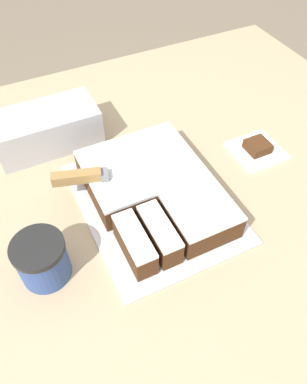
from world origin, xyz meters
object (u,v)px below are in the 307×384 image
object	(u,v)px
cake	(154,190)
coffee_cup	(42,260)
brownie	(257,146)
storage_box	(47,129)
cake_board	(154,202)
knife	(94,176)

from	to	relation	value
cake	coffee_cup	bearing A→B (deg)	-164.61
cake	coffee_cup	world-z (taller)	coffee_cup
brownie	coffee_cup	bearing A→B (deg)	-169.28
cake	brownie	bearing A→B (deg)	6.53
brownie	storage_box	distance (m)	0.50
storage_box	cake_board	bearing A→B (deg)	-62.86
coffee_cup	storage_box	distance (m)	0.36
brownie	storage_box	world-z (taller)	storage_box
cake	coffee_cup	xyz separation A→B (m)	(-0.25, -0.07, 0.01)
coffee_cup	cake_board	bearing A→B (deg)	14.48
brownie	storage_box	xyz separation A→B (m)	(-0.44, 0.24, 0.03)
coffee_cup	brownie	bearing A→B (deg)	10.72
coffee_cup	cake	bearing A→B (deg)	15.39
coffee_cup	knife	bearing A→B (deg)	40.85
cake	knife	world-z (taller)	knife
coffee_cup	brownie	world-z (taller)	coffee_cup
storage_box	brownie	bearing A→B (deg)	-29.14
cake_board	storage_box	size ratio (longest dim) A/B	1.53
knife	brownie	xyz separation A→B (m)	(0.40, -0.02, -0.06)
cake	storage_box	xyz separation A→B (m)	(-0.15, 0.28, 0.01)
knife	brownie	world-z (taller)	knife
knife	coffee_cup	size ratio (longest dim) A/B	2.91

